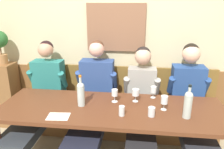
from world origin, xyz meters
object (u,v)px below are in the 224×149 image
Objects in this scene: wine_glass_by_bottle at (115,93)px; water_tumbler_right at (122,111)px; wall_bench at (117,115)px; wine_bottle_green_tall at (81,93)px; person_center_right_seat at (192,105)px; person_right_seat at (93,101)px; wine_glass_left_end at (164,100)px; wine_glass_right_end at (153,90)px; person_center_left_seat at (40,99)px; water_tumbler_center at (152,112)px; wine_glass_center_front at (136,93)px; person_left_seat at (141,105)px; dining_table at (111,114)px; wine_bottle_clear_water at (188,104)px.

wine_glass_by_bottle reaches higher than water_tumbler_right.
wine_bottle_green_tall is (-0.32, -0.68, 0.61)m from wall_bench.
water_tumbler_right is at bearing -146.81° from person_center_right_seat.
person_right_seat is 0.90m from wine_glass_left_end.
wall_bench is at bearing 139.43° from wine_glass_right_end.
person_center_left_seat is 1.86m from person_center_right_seat.
wine_glass_left_end is at bearing -72.29° from wine_glass_right_end.
person_center_left_seat is at bearing 178.44° from wine_glass_right_end.
person_center_right_seat is at bearing 44.58° from water_tumbler_center.
water_tumbler_right is (0.44, -0.16, -0.09)m from wine_bottle_green_tall.
water_tumbler_center is at bearing -62.45° from wine_glass_center_front.
person_center_right_seat is (1.17, 0.01, 0.01)m from person_right_seat.
person_left_seat is 0.58m from person_center_right_seat.
wine_glass_center_front is at bearing 35.09° from dining_table.
water_tumbler_center is (0.68, -0.48, 0.15)m from person_right_seat.
wine_glass_center_front is (-0.49, 0.29, -0.04)m from wine_bottle_clear_water.
wine_bottle_clear_water reaches higher than wine_glass_right_end.
wine_bottle_green_tall is 0.37m from wine_glass_by_bottle.
water_tumbler_center reaches higher than dining_table.
person_center_right_seat reaches higher than person_left_seat.
person_center_right_seat is at bearing 21.46° from dining_table.
person_left_seat is (0.32, 0.33, -0.04)m from dining_table.
wine_glass_by_bottle is (0.34, 0.13, -0.04)m from wine_bottle_green_tall.
dining_table is at bearing -19.42° from person_center_left_seat.
wine_glass_by_bottle is 0.46m from wine_glass_right_end.
person_center_left_seat is 3.85× the size of wine_bottle_green_tall.
wine_glass_center_front reaches higher than wine_glass_right_end.
person_left_seat is at bearing 64.32° from wine_glass_center_front.
wine_glass_by_bottle is (0.29, -0.21, 0.21)m from person_right_seat.
wine_glass_center_front is 0.33m from wine_glass_left_end.
wine_glass_center_front and wine_glass_by_bottle have the same top height.
wall_bench is 1.03m from person_center_right_seat.
wine_glass_right_end is (0.20, 0.12, -0.01)m from wine_glass_center_front.
person_right_seat reaches higher than dining_table.
person_center_right_seat is 9.02× the size of wine_glass_center_front.
wine_bottle_clear_water is at bearing -46.86° from person_left_seat.
wine_glass_left_end reaches higher than dining_table.
person_right_seat is 3.98× the size of wine_bottle_clear_water.
wine_bottle_green_tall is at bearing 169.14° from water_tumbler_center.
person_right_seat reaches higher than person_left_seat.
person_center_right_seat is 0.56m from wine_bottle_clear_water.
wine_glass_by_bottle is at bearing -11.58° from person_center_left_seat.
water_tumbler_center is (0.09, -0.46, 0.17)m from person_left_seat.
water_tumbler_right is at bearing -110.90° from wine_glass_center_front.
water_tumbler_right is at bearing -24.59° from person_center_left_seat.
wine_glass_left_end is at bearing 21.96° from water_tumbler_right.
person_left_seat is at bearing 45.49° from dining_table.
person_left_seat is 3.71× the size of wine_bottle_green_tall.
water_tumbler_center is (1.36, -0.47, 0.16)m from person_center_left_seat.
wine_glass_by_bottle is at bearing 109.03° from water_tumbler_right.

